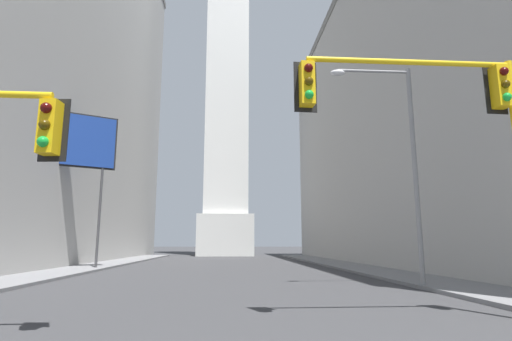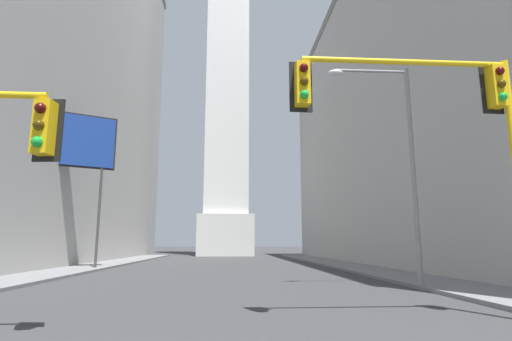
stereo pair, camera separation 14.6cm
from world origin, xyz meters
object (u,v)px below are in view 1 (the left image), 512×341
(street_lamp, at_px, (401,149))
(billboard_sign, at_px, (79,145))
(obelisk, at_px, (228,33))
(traffic_light_near_right, at_px, (444,116))

(street_lamp, xyz_separation_m, billboard_sign, (-17.82, 12.01, 2.86))
(billboard_sign, bearing_deg, obelisk, 71.92)
(traffic_light_near_right, bearing_deg, street_lamp, 73.96)
(street_lamp, bearing_deg, traffic_light_near_right, -106.04)
(obelisk, height_order, street_lamp, obelisk)
(street_lamp, distance_m, billboard_sign, 21.68)
(traffic_light_near_right, bearing_deg, billboard_sign, 130.13)
(obelisk, bearing_deg, traffic_light_near_right, -83.54)
(obelisk, relative_size, street_lamp, 7.80)
(obelisk, xyz_separation_m, billboard_sign, (-10.19, -31.22, -26.44))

